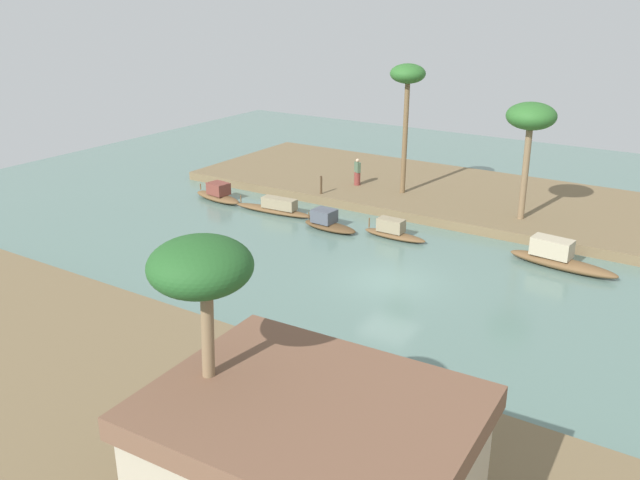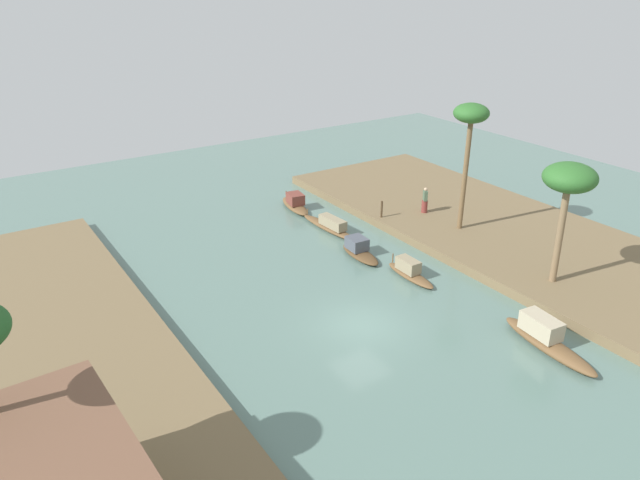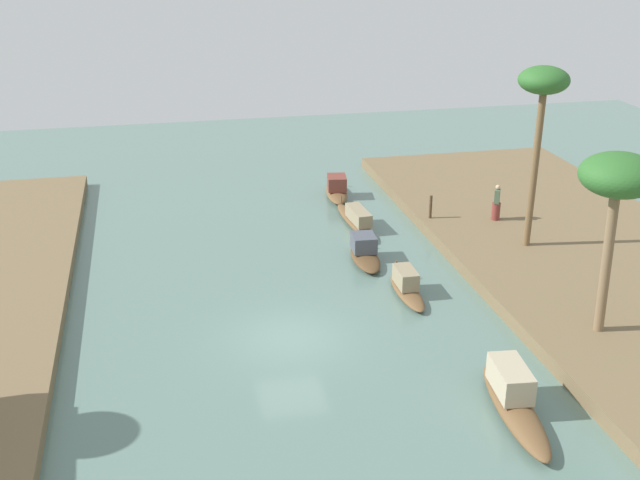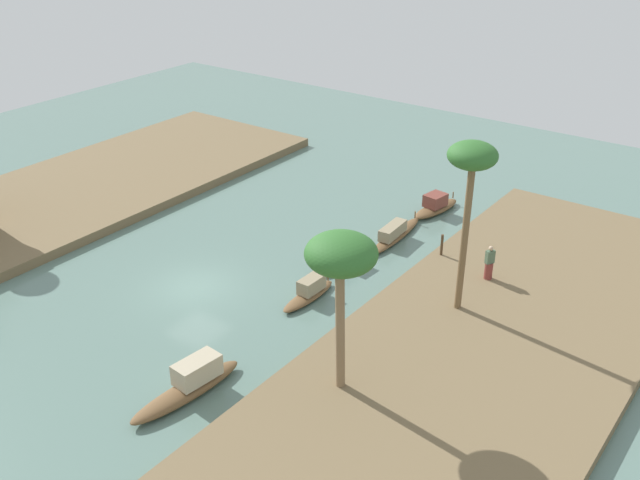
{
  "view_description": "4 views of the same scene",
  "coord_description": "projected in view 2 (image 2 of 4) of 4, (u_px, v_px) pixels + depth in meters",
  "views": [
    {
      "loc": [
        -12.7,
        25.51,
        12.56
      ],
      "look_at": [
        4.21,
        -0.61,
        0.97
      ],
      "focal_mm": 37.9,
      "sensor_mm": 36.0,
      "label": 1
    },
    {
      "loc": [
        -19.55,
        15.14,
        15.57
      ],
      "look_at": [
        7.61,
        -2.62,
        0.98
      ],
      "focal_mm": 33.87,
      "sensor_mm": 36.0,
      "label": 2
    },
    {
      "loc": [
        -24.93,
        4.37,
        14.09
      ],
      "look_at": [
        7.06,
        -2.63,
        0.8
      ],
      "focal_mm": 44.77,
      "sensor_mm": 36.0,
      "label": 3
    },
    {
      "loc": [
        -21.9,
        -23.64,
        18.46
      ],
      "look_at": [
        6.71,
        -2.71,
        0.7
      ],
      "focal_mm": 41.82,
      "sensor_mm": 36.0,
      "label": 4
    }
  ],
  "objects": [
    {
      "name": "palm_tree_left_far",
      "position": [
        471.0,
        120.0,
        35.55
      ],
      "size": [
        2.12,
        2.12,
        7.91
      ],
      "color": "brown",
      "rests_on": "riverbank_left"
    },
    {
      "name": "river_water",
      "position": [
        361.0,
        325.0,
        28.86
      ],
      "size": [
        67.79,
        67.79,
        0.0
      ],
      "primitive_type": "plane",
      "color": "slate",
      "rests_on": "ground"
    },
    {
      "name": "riverbank_right",
      "position": [
        52.0,
        433.0,
        21.79
      ],
      "size": [
        39.91,
        11.78,
        0.55
      ],
      "primitive_type": "cube",
      "color": "brown",
      "rests_on": "ground"
    },
    {
      "name": "mooring_post",
      "position": [
        382.0,
        209.0,
        39.78
      ],
      "size": [
        0.14,
        0.14,
        1.14
      ],
      "primitive_type": "cylinder",
      "color": "#4C3823",
      "rests_on": "riverbank_left"
    },
    {
      "name": "palm_tree_left_near",
      "position": [
        569.0,
        181.0,
        29.56
      ],
      "size": [
        2.65,
        2.65,
        6.46
      ],
      "color": "#7F6647",
      "rests_on": "riverbank_left"
    },
    {
      "name": "person_on_near_bank",
      "position": [
        425.0,
        202.0,
        40.55
      ],
      "size": [
        0.54,
        0.54,
        1.75
      ],
      "rotation": [
        0.0,
        0.0,
        5.78
      ],
      "color": "brown",
      "rests_on": "riverbank_left"
    },
    {
      "name": "riverbank_left",
      "position": [
        550.0,
        252.0,
        35.71
      ],
      "size": [
        39.91,
        11.78,
        0.55
      ],
      "primitive_type": "cube",
      "color": "brown",
      "rests_on": "ground"
    },
    {
      "name": "sampan_foreground",
      "position": [
        546.0,
        339.0,
        26.93
      ],
      "size": [
        5.3,
        1.61,
        1.41
      ],
      "rotation": [
        0.0,
        0.0,
        -0.1
      ],
      "color": "brown",
      "rests_on": "river_water"
    },
    {
      "name": "sampan_midstream",
      "position": [
        410.0,
        271.0,
        33.19
      ],
      "size": [
        3.62,
        0.93,
        1.06
      ],
      "rotation": [
        0.0,
        0.0,
        -0.01
      ],
      "color": "brown",
      "rests_on": "river_water"
    },
    {
      "name": "sampan_near_left_bank",
      "position": [
        330.0,
        226.0,
        39.19
      ],
      "size": [
        5.43,
        1.2,
        0.99
      ],
      "rotation": [
        0.0,
        0.0,
        0.06
      ],
      "color": "brown",
      "rests_on": "river_water"
    },
    {
      "name": "sampan_upstream_small",
      "position": [
        295.0,
        204.0,
        42.69
      ],
      "size": [
        3.97,
        1.69,
        1.19
      ],
      "rotation": [
        0.0,
        0.0,
        -0.16
      ],
      "color": "brown",
      "rests_on": "river_water"
    },
    {
      "name": "sampan_open_hull",
      "position": [
        359.0,
        250.0,
        35.64
      ],
      "size": [
        3.41,
        1.35,
        1.12
      ],
      "rotation": [
        0.0,
        0.0,
        -0.06
      ],
      "color": "brown",
      "rests_on": "river_water"
    }
  ]
}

